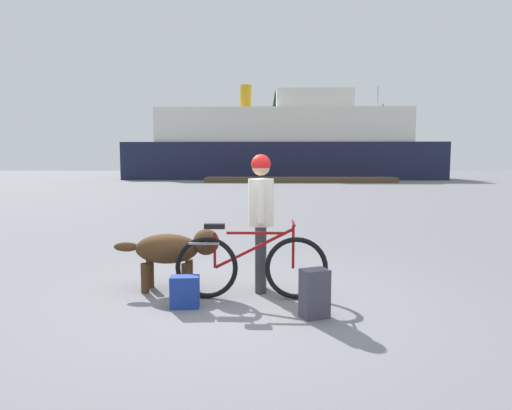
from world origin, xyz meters
The scene contains 13 objects.
ground_plane centered at (0.00, 0.00, 0.00)m, with size 160.00×160.00×0.00m, color slate.
bicycle centered at (0.10, 0.17, 0.40)m, with size 1.82×0.44×0.93m.
person_cyclist centered at (0.22, 0.53, 1.04)m, with size 0.32×0.53×1.72m.
dog centered at (-0.89, 0.50, 0.53)m, with size 1.34×0.44×0.79m.
backpack centered at (0.80, -0.44, 0.26)m, with size 0.28×0.20×0.51m, color #3F3F4C.
handbag_pannier centered at (-0.62, -0.17, 0.18)m, with size 0.32×0.18×0.36m, color navy.
dock_pier centered at (2.85, 31.40, 0.20)m, with size 15.33×2.76×0.40m, color brown.
ferry_boat centered at (1.76, 38.81, 3.22)m, with size 29.86×7.08×9.07m.
sailboat_moored centered at (10.39, 37.07, 0.51)m, with size 6.50×1.82×8.60m.
pine_tree_far_left centered at (-11.76, 60.14, 6.17)m, with size 4.15×4.15×9.70m.
pine_tree_center centered at (-1.73, 58.52, 6.06)m, with size 3.66×3.66×9.31m.
pine_tree_far_right centered at (16.79, 60.60, 6.09)m, with size 3.75×3.75×10.18m.
pine_tree_mid_back centered at (1.25, 63.48, 7.81)m, with size 2.83×2.83×12.66m.
Camera 1 is at (0.32, -4.98, 1.63)m, focal length 31.06 mm.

